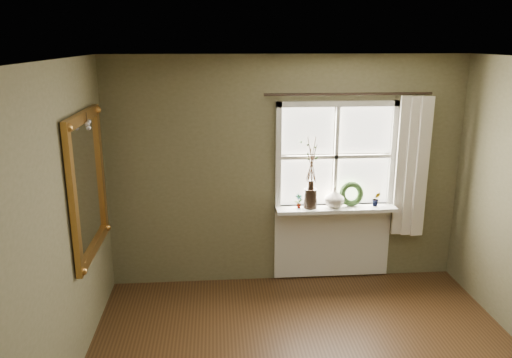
{
  "coord_description": "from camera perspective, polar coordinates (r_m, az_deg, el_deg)",
  "views": [
    {
      "loc": [
        -0.79,
        -3.13,
        2.74
      ],
      "look_at": [
        -0.4,
        1.55,
        1.43
      ],
      "focal_mm": 35.0,
      "sensor_mm": 36.0,
      "label": 1
    }
  ],
  "objects": [
    {
      "name": "curtain_rod",
      "position": [
        5.52,
        10.58,
        9.52
      ],
      "size": [
        1.84,
        0.03,
        0.03
      ],
      "primitive_type": "cylinder",
      "rotation": [
        0.0,
        1.57,
        0.0
      ],
      "color": "black",
      "rests_on": "wall_back"
    },
    {
      "name": "window_sill",
      "position": [
        5.72,
        9.11,
        -3.36
      ],
      "size": [
        1.36,
        0.26,
        0.04
      ],
      "primitive_type": "cube",
      "color": "silver",
      "rests_on": "wall_back"
    },
    {
      "name": "gilt_mirror",
      "position": [
        4.81,
        -18.67,
        -0.59
      ],
      "size": [
        0.1,
        1.12,
        1.33
      ],
      "color": "white",
      "rests_on": "wall_left"
    },
    {
      "name": "curtain",
      "position": [
        5.85,
        17.3,
        1.31
      ],
      "size": [
        0.36,
        0.12,
        1.59
      ],
      "primitive_type": "cube",
      "color": "beige",
      "rests_on": "wall_back"
    },
    {
      "name": "wall_back",
      "position": [
        5.67,
        3.45,
        0.87
      ],
      "size": [
        4.0,
        0.1,
        2.6
      ],
      "primitive_type": "cube",
      "color": "brown",
      "rests_on": "ground"
    },
    {
      "name": "potted_plant_left",
      "position": [
        5.6,
        4.9,
        -2.51
      ],
      "size": [
        0.1,
        0.09,
        0.17
      ],
      "primitive_type": "imported",
      "rotation": [
        0.0,
        0.0,
        0.36
      ],
      "color": "#29451E",
      "rests_on": "window_sill"
    },
    {
      "name": "cream_vase",
      "position": [
        5.67,
        8.96,
        -2.08
      ],
      "size": [
        0.28,
        0.28,
        0.23
      ],
      "primitive_type": "imported",
      "rotation": [
        0.0,
        0.0,
        -0.34
      ],
      "color": "beige",
      "rests_on": "window_sill"
    },
    {
      "name": "potted_plant_right",
      "position": [
        5.81,
        13.58,
        -2.22
      ],
      "size": [
        0.1,
        0.09,
        0.17
      ],
      "primitive_type": "imported",
      "rotation": [
        0.0,
        0.0,
        -0.17
      ],
      "color": "#29451E",
      "rests_on": "window_sill"
    },
    {
      "name": "window_apron",
      "position": [
        5.97,
        8.68,
        -7.01
      ],
      "size": [
        1.36,
        0.04,
        0.88
      ],
      "primitive_type": "cube",
      "color": "silver",
      "rests_on": "ground"
    },
    {
      "name": "wall_left",
      "position": [
        3.67,
        -24.71,
        -9.07
      ],
      "size": [
        0.1,
        4.5,
        2.6
      ],
      "primitive_type": "cube",
      "color": "brown",
      "rests_on": "ground"
    },
    {
      "name": "wreath",
      "position": [
        5.76,
        10.84,
        -1.97
      ],
      "size": [
        0.29,
        0.15,
        0.29
      ],
      "primitive_type": "torus",
      "rotation": [
        1.36,
        0.0,
        0.1
      ],
      "color": "#29451E",
      "rests_on": "window_sill"
    },
    {
      "name": "dark_jug",
      "position": [
        5.62,
        6.25,
        -2.21
      ],
      "size": [
        0.19,
        0.19,
        0.22
      ],
      "primitive_type": "cylinder",
      "rotation": [
        0.0,
        0.0,
        0.35
      ],
      "color": "black",
      "rests_on": "window_sill"
    },
    {
      "name": "window_frame",
      "position": [
        5.66,
        9.1,
        2.55
      ],
      "size": [
        1.36,
        0.06,
        1.24
      ],
      "color": "silver",
      "rests_on": "wall_back"
    },
    {
      "name": "ceiling",
      "position": [
        3.23,
        9.69,
        12.88
      ],
      "size": [
        4.5,
        4.5,
        0.0
      ],
      "primitive_type": "plane",
      "color": "silver",
      "rests_on": "ground"
    }
  ]
}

